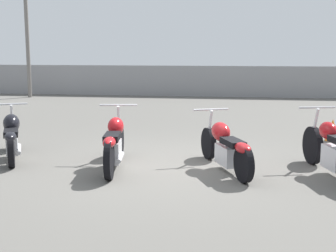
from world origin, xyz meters
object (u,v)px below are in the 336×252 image
Objects in this scene: motorcycle_slot_0 at (12,136)px; motorcycle_slot_2 at (226,146)px; motorcycle_slot_3 at (334,150)px; motorcycle_slot_1 at (115,143)px; traffic_cone_far at (332,130)px.

motorcycle_slot_0 reaches higher than motorcycle_slot_2.
motorcycle_slot_0 is at bearing 161.17° from motorcycle_slot_3.
motorcycle_slot_1 is 4.55× the size of traffic_cone_far.
motorcycle_slot_3 is at bearing -8.07° from motorcycle_slot_1.
motorcycle_slot_0 is at bearing 160.75° from motorcycle_slot_1.
motorcycle_slot_0 is 0.93× the size of motorcycle_slot_2.
motorcycle_slot_3 is at bearing -100.54° from traffic_cone_far.
traffic_cone_far is (6.18, 2.63, -0.18)m from motorcycle_slot_0.
motorcycle_slot_3 is 3.08m from traffic_cone_far.
motorcycle_slot_2 is 1.71m from motorcycle_slot_3.
motorcycle_slot_0 is 5.64m from motorcycle_slot_3.
traffic_cone_far is (4.13, 3.03, -0.19)m from motorcycle_slot_1.
motorcycle_slot_1 is at bearing 165.29° from motorcycle_slot_3.
motorcycle_slot_0 is 0.90× the size of motorcycle_slot_3.
traffic_cone_far is at bearing -2.29° from motorcycle_slot_0.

